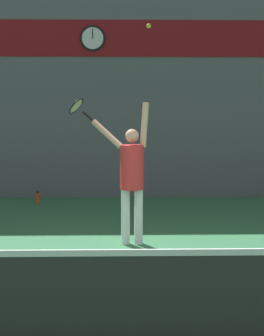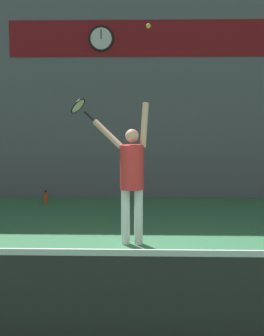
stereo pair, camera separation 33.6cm
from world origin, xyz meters
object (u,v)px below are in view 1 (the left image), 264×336
tennis_racket (77,107)px  tennis_ball (149,26)px  tennis_player (131,173)px  water_bottle (38,198)px  scoreboard_clock (93,38)px

tennis_racket → tennis_ball: bearing=-24.4°
tennis_racket → tennis_ball: size_ratio=6.66×
tennis_player → water_bottle: tennis_player is taller
tennis_player → water_bottle: (-1.95, 3.08, -0.95)m
scoreboard_clock → tennis_player: 4.59m
tennis_racket → tennis_player: bearing=-27.2°
scoreboard_clock → water_bottle: scoreboard_clock is taller
tennis_player → tennis_racket: tennis_racket is taller
tennis_racket → tennis_ball: 1.63m
tennis_player → tennis_racket: size_ratio=4.83×
scoreboard_clock → water_bottle: bearing=-149.6°
scoreboard_clock → water_bottle: size_ratio=2.08×
tennis_player → tennis_ball: bearing=-13.9°
tennis_player → water_bottle: bearing=122.4°
scoreboard_clock → tennis_ball: 3.98m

